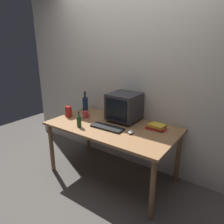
{
  "coord_description": "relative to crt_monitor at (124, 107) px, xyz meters",
  "views": [
    {
      "loc": [
        1.42,
        -2.0,
        1.72
      ],
      "look_at": [
        0.0,
        0.0,
        0.91
      ],
      "focal_mm": 33.74,
      "sensor_mm": 36.0,
      "label": 1
    }
  ],
  "objects": [
    {
      "name": "mug",
      "position": [
        -0.49,
        -0.21,
        -0.15
      ],
      "size": [
        0.12,
        0.08,
        0.09
      ],
      "color": "#CC383D",
      "rests_on": "desk"
    },
    {
      "name": "back_wall",
      "position": [
        -0.02,
        0.25,
        0.33
      ],
      "size": [
        4.0,
        0.08,
        2.5
      ],
      "primitive_type": "cube",
      "color": "silver",
      "rests_on": "ground"
    },
    {
      "name": "bottle_short",
      "position": [
        -0.33,
        -0.51,
        -0.12
      ],
      "size": [
        0.06,
        0.06,
        0.2
      ],
      "color": "#1E4C23",
      "rests_on": "desk"
    },
    {
      "name": "bottle_tall",
      "position": [
        -0.7,
        0.01,
        -0.08
      ],
      "size": [
        0.08,
        0.08,
        0.31
      ],
      "color": "navy",
      "rests_on": "desk"
    },
    {
      "name": "book_stack",
      "position": [
        0.48,
        -0.03,
        -0.16
      ],
      "size": [
        0.24,
        0.16,
        0.06
      ],
      "color": "red",
      "rests_on": "desk"
    },
    {
      "name": "computer_mouse",
      "position": [
        0.29,
        -0.31,
        -0.17
      ],
      "size": [
        0.09,
        0.11,
        0.04
      ],
      "primitive_type": "ellipsoid",
      "rotation": [
        0.0,
        0.0,
        0.36
      ],
      "color": "beige",
      "rests_on": "desk"
    },
    {
      "name": "ground_plane",
      "position": [
        -0.02,
        -0.24,
        -0.92
      ],
      "size": [
        6.0,
        6.0,
        0.0
      ],
      "primitive_type": "plane",
      "color": "#56514C"
    },
    {
      "name": "desk",
      "position": [
        -0.02,
        -0.24,
        -0.27
      ],
      "size": [
        1.62,
        0.87,
        0.73
      ],
      "color": "#9E7047",
      "rests_on": "ground"
    },
    {
      "name": "keyboard",
      "position": [
        -0.02,
        -0.35,
        -0.18
      ],
      "size": [
        0.42,
        0.16,
        0.02
      ],
      "primitive_type": "cube",
      "rotation": [
        0.0,
        0.0,
        0.03
      ],
      "color": "black",
      "rests_on": "desk"
    },
    {
      "name": "metal_canister",
      "position": [
        -0.71,
        -0.32,
        -0.12
      ],
      "size": [
        0.09,
        0.09,
        0.15
      ],
      "primitive_type": "cylinder",
      "color": "#A51E19",
      "rests_on": "desk"
    },
    {
      "name": "crt_monitor",
      "position": [
        0.0,
        0.0,
        0.0
      ],
      "size": [
        0.38,
        0.39,
        0.37
      ],
      "color": "#333338",
      "rests_on": "desk"
    }
  ]
}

